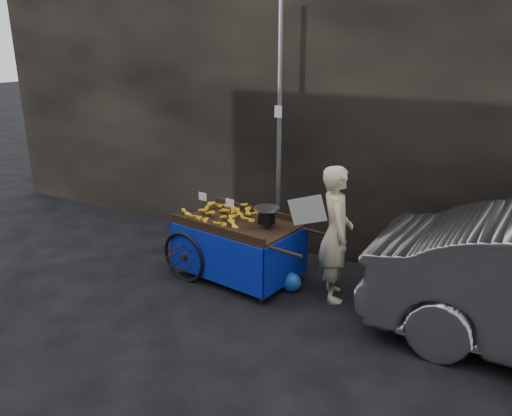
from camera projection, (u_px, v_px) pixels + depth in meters
The scene contains 6 objects.
ground at pixel (220, 279), 7.57m from camera, with size 80.00×80.00×0.00m, color black.
building_wall at pixel (319, 98), 8.73m from camera, with size 13.50×2.00×5.00m.
street_pole at pixel (279, 136), 7.86m from camera, with size 0.12×0.10×4.00m.
banana_cart at pixel (235, 227), 7.43m from camera, with size 2.48×1.37×1.29m.
vendor at pixel (336, 234), 6.76m from camera, with size 1.02×0.83×1.90m.
plastic_bag at pixel (291, 282), 7.17m from camera, with size 0.31×0.25×0.28m, color #1750B2.
Camera 1 is at (3.94, -5.63, 3.40)m, focal length 35.00 mm.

